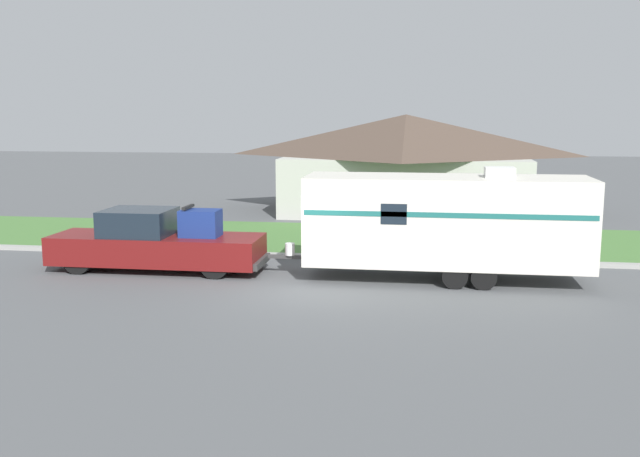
# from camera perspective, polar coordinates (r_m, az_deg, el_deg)

# --- Properties ---
(ground_plane) EXTENTS (120.00, 120.00, 0.00)m
(ground_plane) POSITION_cam_1_polar(r_m,az_deg,el_deg) (19.64, -1.45, -4.67)
(ground_plane) COLOR #515456
(curb_strip) EXTENTS (80.00, 0.30, 0.14)m
(curb_strip) POSITION_cam_1_polar(r_m,az_deg,el_deg) (23.24, 0.11, -2.27)
(curb_strip) COLOR #999993
(curb_strip) RESTS_ON ground_plane
(lawn_strip) EXTENTS (80.00, 7.00, 0.03)m
(lawn_strip) POSITION_cam_1_polar(r_m,az_deg,el_deg) (26.80, 1.23, -0.82)
(lawn_strip) COLOR #477538
(lawn_strip) RESTS_ON ground_plane
(house_across_street) EXTENTS (11.97, 8.01, 4.60)m
(house_across_street) POSITION_cam_1_polar(r_m,az_deg,el_deg) (34.37, 6.83, 5.37)
(house_across_street) COLOR #B2B2A8
(house_across_street) RESTS_ON ground_plane
(pickup_truck) EXTENTS (6.46, 1.94, 1.99)m
(pickup_truck) POSITION_cam_1_polar(r_m,az_deg,el_deg) (22.01, -12.98, -1.14)
(pickup_truck) COLOR black
(pickup_truck) RESTS_ON ground_plane
(travel_trailer) EXTENTS (9.09, 2.30, 3.24)m
(travel_trailer) POSITION_cam_1_polar(r_m,az_deg,el_deg) (20.39, 10.06, 0.62)
(travel_trailer) COLOR black
(travel_trailer) RESTS_ON ground_plane
(mailbox) EXTENTS (0.48, 0.20, 1.26)m
(mailbox) POSITION_cam_1_polar(r_m,az_deg,el_deg) (26.05, -14.90, 0.69)
(mailbox) COLOR brown
(mailbox) RESTS_ON ground_plane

